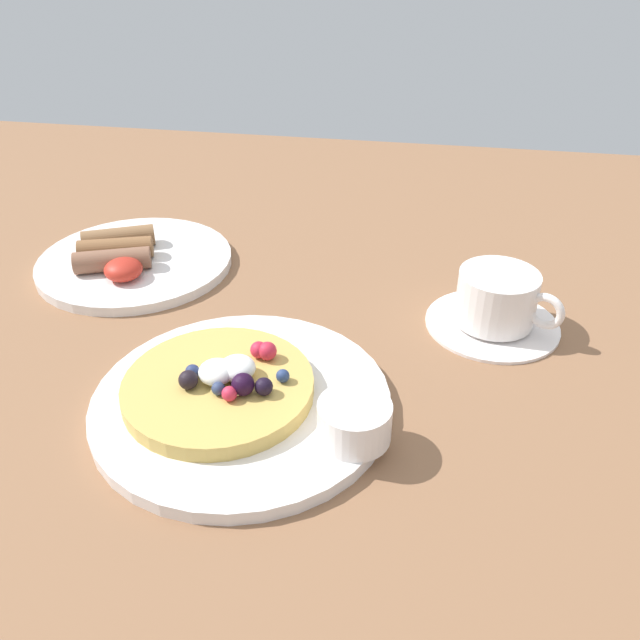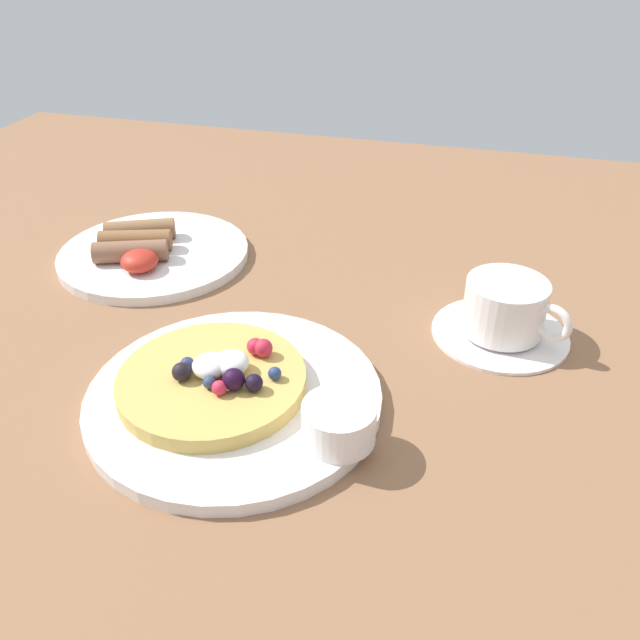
# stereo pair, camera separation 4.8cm
# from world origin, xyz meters

# --- Properties ---
(ground_plane) EXTENTS (1.50, 1.33, 0.03)m
(ground_plane) POSITION_xyz_m (0.00, 0.00, -0.01)
(ground_plane) COLOR brown
(pancake_plate) EXTENTS (0.26, 0.26, 0.01)m
(pancake_plate) POSITION_xyz_m (-0.02, -0.08, 0.01)
(pancake_plate) COLOR white
(pancake_plate) RESTS_ON ground_plane
(pancake_with_berries) EXTENTS (0.16, 0.16, 0.03)m
(pancake_with_berries) POSITION_xyz_m (-0.04, -0.08, 0.02)
(pancake_with_berries) COLOR tan
(pancake_with_berries) RESTS_ON pancake_plate
(syrup_ramekin) EXTENTS (0.06, 0.06, 0.03)m
(syrup_ramekin) POSITION_xyz_m (0.08, -0.12, 0.03)
(syrup_ramekin) COLOR white
(syrup_ramekin) RESTS_ON pancake_plate
(breakfast_plate) EXTENTS (0.23, 0.23, 0.01)m
(breakfast_plate) POSITION_xyz_m (-0.22, 0.14, 0.01)
(breakfast_plate) COLOR white
(breakfast_plate) RESTS_ON ground_plane
(fried_breakfast) EXTENTS (0.11, 0.12, 0.03)m
(fried_breakfast) POSITION_xyz_m (-0.23, 0.13, 0.02)
(fried_breakfast) COLOR brown
(fried_breakfast) RESTS_ON breakfast_plate
(coffee_saucer) EXTENTS (0.14, 0.14, 0.01)m
(coffee_saucer) POSITION_xyz_m (0.20, 0.08, 0.00)
(coffee_saucer) COLOR white
(coffee_saucer) RESTS_ON ground_plane
(coffee_cup) EXTENTS (0.10, 0.08, 0.05)m
(coffee_cup) POSITION_xyz_m (0.20, 0.08, 0.03)
(coffee_cup) COLOR white
(coffee_cup) RESTS_ON coffee_saucer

